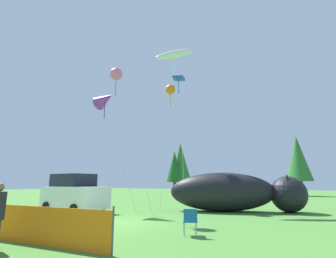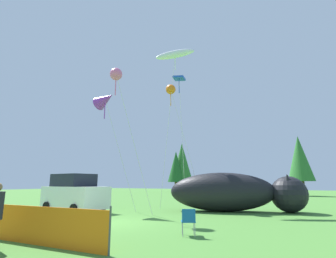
# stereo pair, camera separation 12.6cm
# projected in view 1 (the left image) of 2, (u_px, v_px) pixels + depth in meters

# --- Properties ---
(ground_plane) EXTENTS (120.00, 120.00, 0.00)m
(ground_plane) POSITION_uv_depth(u_px,v_px,m) (106.00, 223.00, 11.24)
(ground_plane) COLOR #477F33
(parked_car) EXTENTS (4.61, 2.54, 2.22)m
(parked_car) POSITION_uv_depth(u_px,v_px,m) (74.00, 193.00, 15.62)
(parked_car) COLOR white
(parked_car) RESTS_ON ground
(folding_chair) EXTENTS (0.62, 0.62, 0.86)m
(folding_chair) POSITION_uv_depth(u_px,v_px,m) (190.00, 220.00, 8.58)
(folding_chair) COLOR #1959A5
(folding_chair) RESTS_ON ground
(inflatable_cat) EXTENTS (8.05, 4.22, 2.31)m
(inflatable_cat) POSITION_uv_depth(u_px,v_px,m) (234.00, 193.00, 15.83)
(inflatable_cat) COLOR black
(inflatable_cat) RESTS_ON ground
(kite_blue_box) EXTENTS (1.12, 1.03, 10.34)m
(kite_blue_box) POSITION_uv_depth(u_px,v_px,m) (179.00, 81.00, 21.68)
(kite_blue_box) COLOR silver
(kite_blue_box) RESTS_ON ground
(kite_white_ghost) EXTENTS (3.04, 2.17, 12.27)m
(kite_white_ghost) POSITION_uv_depth(u_px,v_px,m) (175.00, 55.00, 20.48)
(kite_white_ghost) COLOR silver
(kite_white_ghost) RESTS_ON ground
(kite_pink_octopus) EXTENTS (2.26, 1.59, 8.34)m
(kite_pink_octopus) POSITION_uv_depth(u_px,v_px,m) (116.00, 75.00, 15.38)
(kite_pink_octopus) COLOR silver
(kite_pink_octopus) RESTS_ON ground
(kite_purple_delta) EXTENTS (2.89, 1.45, 7.72)m
(kite_purple_delta) POSITION_uv_depth(u_px,v_px,m) (105.00, 100.00, 17.22)
(kite_purple_delta) COLOR silver
(kite_purple_delta) RESTS_ON ground
(kite_orange_flower) EXTENTS (2.75, 0.75, 9.05)m
(kite_orange_flower) POSITION_uv_depth(u_px,v_px,m) (171.00, 90.00, 19.91)
(kite_orange_flower) COLOR silver
(kite_orange_flower) RESTS_ON ground
(horizon_tree_east) EXTENTS (3.22, 3.22, 7.68)m
(horizon_tree_east) POSITION_uv_depth(u_px,v_px,m) (175.00, 167.00, 50.28)
(horizon_tree_east) COLOR brown
(horizon_tree_east) RESTS_ON ground
(horizon_tree_west) EXTENTS (3.35, 3.35, 8.00)m
(horizon_tree_west) POSITION_uv_depth(u_px,v_px,m) (298.00, 159.00, 35.44)
(horizon_tree_west) COLOR brown
(horizon_tree_west) RESTS_ON ground
(horizon_tree_mid) EXTENTS (3.94, 3.94, 9.41)m
(horizon_tree_mid) POSITION_uv_depth(u_px,v_px,m) (180.00, 162.00, 51.55)
(horizon_tree_mid) COLOR brown
(horizon_tree_mid) RESTS_ON ground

